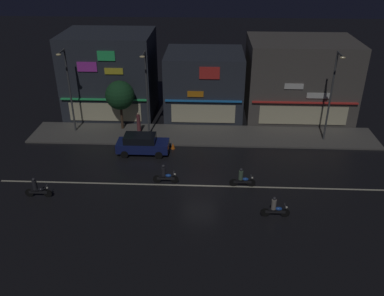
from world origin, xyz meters
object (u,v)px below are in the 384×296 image
object	(u,v)px
motorcycle_following	(242,179)
traffic_cone	(173,146)
parked_car_near_kerb	(142,144)
motorcycle_lead	(37,189)
pedestrian_on_sidewalk	(139,123)
motorcycle_trailing_far	(275,208)
streetlamp_west	(68,85)
motorcycle_opposite_lane	(165,175)
streetlamp_east	(332,91)
streetlamp_mid	(146,88)

from	to	relation	value
motorcycle_following	traffic_cone	xyz separation A→B (m)	(-5.52, 5.69, -0.36)
parked_car_near_kerb	traffic_cone	world-z (taller)	parked_car_near_kerb
traffic_cone	motorcycle_lead	bearing A→B (deg)	-139.02
parked_car_near_kerb	motorcycle_lead	xyz separation A→B (m)	(-6.33, -6.74, -0.24)
parked_car_near_kerb	motorcycle_following	world-z (taller)	parked_car_near_kerb
traffic_cone	motorcycle_following	bearing A→B (deg)	-45.86
pedestrian_on_sidewalk	parked_car_near_kerb	bearing A→B (deg)	-142.46
pedestrian_on_sidewalk	motorcycle_trailing_far	bearing A→B (deg)	-113.98
motorcycle_following	motorcycle_trailing_far	bearing A→B (deg)	-60.79
pedestrian_on_sidewalk	traffic_cone	distance (m)	4.49
motorcycle_following	streetlamp_west	bearing A→B (deg)	151.25
parked_car_near_kerb	traffic_cone	xyz separation A→B (m)	(2.49, 0.91, -0.59)
streetlamp_west	pedestrian_on_sidewalk	distance (m)	6.99
pedestrian_on_sidewalk	parked_car_near_kerb	distance (m)	3.87
motorcycle_trailing_far	traffic_cone	world-z (taller)	motorcycle_trailing_far
motorcycle_opposite_lane	traffic_cone	xyz separation A→B (m)	(0.11, 5.45, -0.36)
streetlamp_east	pedestrian_on_sidewalk	xyz separation A→B (m)	(-16.69, 0.91, -3.70)
traffic_cone	parked_car_near_kerb	bearing A→B (deg)	-159.81
pedestrian_on_sidewalk	traffic_cone	size ratio (longest dim) A/B	3.54
motorcycle_opposite_lane	motorcycle_lead	bearing A→B (deg)	-159.31
streetlamp_mid	motorcycle_lead	bearing A→B (deg)	-122.87
motorcycle_lead	parked_car_near_kerb	bearing A→B (deg)	-130.48
traffic_cone	motorcycle_opposite_lane	bearing A→B (deg)	-91.19
streetlamp_west	traffic_cone	distance (m)	10.73
streetlamp_west	motorcycle_trailing_far	xyz separation A→B (m)	(16.80, -12.03, -3.99)
streetlamp_mid	traffic_cone	size ratio (longest dim) A/B	14.03
streetlamp_west	pedestrian_on_sidewalk	size ratio (longest dim) A/B	3.93
pedestrian_on_sidewalk	motorcycle_lead	distance (m)	11.84
parked_car_near_kerb	motorcycle_lead	size ratio (longest dim) A/B	2.26
streetlamp_east	motorcycle_opposite_lane	size ratio (longest dim) A/B	4.17
streetlamp_east	motorcycle_opposite_lane	distance (m)	15.86
streetlamp_west	motorcycle_trailing_far	bearing A→B (deg)	-35.59
motorcycle_lead	traffic_cone	size ratio (longest dim) A/B	3.45
pedestrian_on_sidewalk	motorcycle_opposite_lane	world-z (taller)	pedestrian_on_sidewalk
pedestrian_on_sidewalk	parked_car_near_kerb	world-z (taller)	pedestrian_on_sidewalk
streetlamp_east	motorcycle_lead	distance (m)	24.47
motorcycle_lead	motorcycle_trailing_far	size ratio (longest dim) A/B	1.00
motorcycle_opposite_lane	motorcycle_trailing_far	world-z (taller)	same
traffic_cone	streetlamp_mid	bearing A→B (deg)	136.49
motorcycle_following	motorcycle_trailing_far	world-z (taller)	same
motorcycle_lead	traffic_cone	xyz separation A→B (m)	(8.82, 7.66, -0.36)
motorcycle_following	traffic_cone	distance (m)	7.94
streetlamp_mid	motorcycle_following	world-z (taller)	streetlamp_mid
parked_car_near_kerb	motorcycle_opposite_lane	xyz separation A→B (m)	(2.37, -4.53, -0.24)
motorcycle_lead	motorcycle_following	world-z (taller)	same
streetlamp_west	motorcycle_following	size ratio (longest dim) A/B	4.03
motorcycle_following	motorcycle_opposite_lane	world-z (taller)	same
motorcycle_following	motorcycle_lead	bearing A→B (deg)	-171.22
streetlamp_east	motorcycle_following	distance (m)	11.65
pedestrian_on_sidewalk	motorcycle_opposite_lane	size ratio (longest dim) A/B	1.03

